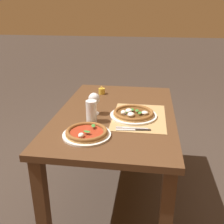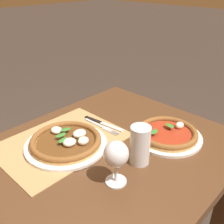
{
  "view_description": "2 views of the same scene",
  "coord_description": "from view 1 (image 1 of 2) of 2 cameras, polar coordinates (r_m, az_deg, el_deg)",
  "views": [
    {
      "loc": [
        -1.73,
        -0.22,
        1.45
      ],
      "look_at": [
        -0.21,
        -0.0,
        0.83
      ],
      "focal_mm": 42.0,
      "sensor_mm": 36.0,
      "label": 1
    },
    {
      "loc": [
        0.43,
        0.59,
        1.34
      ],
      "look_at": [
        -0.29,
        -0.1,
        0.82
      ],
      "focal_mm": 42.0,
      "sensor_mm": 36.0,
      "label": 2
    }
  ],
  "objects": [
    {
      "name": "pizza_near",
      "position": [
        1.8,
        4.67,
        -0.35
      ],
      "size": [
        0.32,
        0.32,
        0.05
      ],
      "color": "silver",
      "rests_on": "paper_placemat"
    },
    {
      "name": "pint_glass",
      "position": [
        1.71,
        -4.5,
        0.06
      ],
      "size": [
        0.07,
        0.07,
        0.15
      ],
      "color": "silver",
      "rests_on": "dining_table"
    },
    {
      "name": "knife",
      "position": [
        1.61,
        4.64,
        -3.88
      ],
      "size": [
        0.04,
        0.22,
        0.01
      ],
      "color": "black",
      "rests_on": "paper_placemat"
    },
    {
      "name": "votive_candle",
      "position": [
        2.28,
        -2.23,
        4.53
      ],
      "size": [
        0.06,
        0.06,
        0.07
      ],
      "color": "gold",
      "rests_on": "dining_table"
    },
    {
      "name": "paper_placemat",
      "position": [
        1.81,
        5.91,
        -1.1
      ],
      "size": [
        0.49,
        0.36,
        0.0
      ],
      "primitive_type": "cube",
      "color": "#A88451",
      "rests_on": "dining_table"
    },
    {
      "name": "pizza_far",
      "position": [
        1.55,
        -5.53,
        -4.55
      ],
      "size": [
        0.29,
        0.29,
        0.05
      ],
      "color": "silver",
      "rests_on": "dining_table"
    },
    {
      "name": "ground_plane",
      "position": [
        2.27,
        0.76,
        -17.59
      ],
      "size": [
        24.0,
        24.0,
        0.0
      ],
      "primitive_type": "plane",
      "color": "#382D26"
    },
    {
      "name": "dining_table",
      "position": [
        1.93,
        0.85,
        -3.0
      ],
      "size": [
        1.31,
        0.83,
        0.74
      ],
      "color": "#4C301C",
      "rests_on": "ground"
    },
    {
      "name": "wine_glass",
      "position": [
        1.82,
        -3.93,
        2.69
      ],
      "size": [
        0.08,
        0.08,
        0.16
      ],
      "color": "silver",
      "rests_on": "dining_table"
    },
    {
      "name": "fork",
      "position": [
        1.63,
        4.31,
        -3.49
      ],
      "size": [
        0.02,
        0.2,
        0.0
      ],
      "color": "#B7B7BC",
      "rests_on": "paper_placemat"
    }
  ]
}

